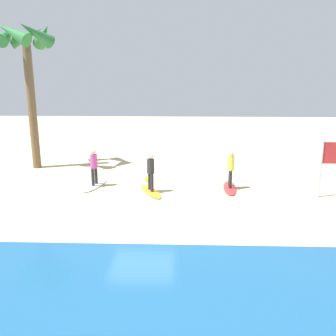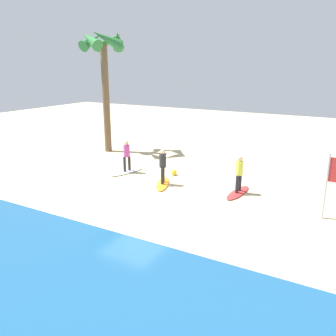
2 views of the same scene
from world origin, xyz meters
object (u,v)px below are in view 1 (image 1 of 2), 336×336
(surfboard_red, at_px, (230,188))
(beach_ball, at_px, (148,179))
(surfer_white, at_px, (94,164))
(surfboard_orange, at_px, (151,191))
(surfer_orange, at_px, (151,169))
(surfboard_white, at_px, (95,185))
(surfer_red, at_px, (231,167))
(palm_tree, at_px, (27,51))

(surfboard_red, xyz_separation_m, beach_ball, (3.77, -0.99, 0.11))
(surfer_white, height_order, beach_ball, surfer_white)
(surfboard_orange, height_order, surfer_orange, surfer_orange)
(surfboard_white, bearing_deg, surfboard_orange, 87.59)
(surfer_red, relative_size, palm_tree, 0.22)
(surfer_orange, bearing_deg, surfer_red, -170.16)
(surfer_orange, distance_m, surfer_white, 2.75)
(surfer_red, distance_m, surfboard_orange, 3.69)
(surfboard_orange, xyz_separation_m, beach_ball, (0.27, -1.59, 0.11))
(surfboard_red, relative_size, surfer_white, 1.28)
(surfer_white, bearing_deg, palm_tree, -40.16)
(surfer_red, distance_m, surfer_orange, 3.56)
(surfboard_orange, height_order, palm_tree, palm_tree)
(surfer_orange, distance_m, beach_ball, 1.84)
(surfboard_white, bearing_deg, beach_ball, 122.99)
(surfer_red, distance_m, surfer_white, 6.15)
(palm_tree, bearing_deg, beach_ball, 158.32)
(surfboard_red, xyz_separation_m, surfboard_white, (6.15, -0.17, 0.00))
(surfboard_orange, bearing_deg, beach_ball, 165.85)
(surfboard_orange, height_order, surfer_white, surfer_white)
(surfer_red, bearing_deg, surfboard_orange, 9.84)
(palm_tree, relative_size, beach_ball, 25.38)
(surfer_red, height_order, beach_ball, surfer_red)
(beach_ball, bearing_deg, surfer_red, 165.35)
(surfboard_red, relative_size, surfboard_white, 1.00)
(surfer_orange, bearing_deg, surfboard_orange, 0.00)
(surfer_orange, relative_size, surfer_white, 1.00)
(surfboard_orange, distance_m, palm_tree, 9.85)
(surfer_white, bearing_deg, surfboard_white, 90.00)
(surfboard_orange, relative_size, palm_tree, 0.28)
(surfer_red, bearing_deg, surfboard_white, -1.58)
(surfboard_red, bearing_deg, surfboard_orange, -76.49)
(surfboard_orange, bearing_deg, surfer_red, 76.16)
(surfboard_red, relative_size, surfer_red, 1.28)
(surfboard_red, height_order, surfer_orange, surfer_orange)
(surfboard_red, xyz_separation_m, surfer_white, (6.15, -0.17, 0.99))
(surfer_white, relative_size, beach_ball, 5.46)
(surfboard_white, bearing_deg, surfer_red, 102.42)
(surfer_red, relative_size, surfer_orange, 1.00)
(surfer_red, height_order, surfboard_white, surfer_red)
(surfboard_red, distance_m, surfer_orange, 3.69)
(surfboard_white, xyz_separation_m, palm_tree, (3.95, -3.33, 6.07))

